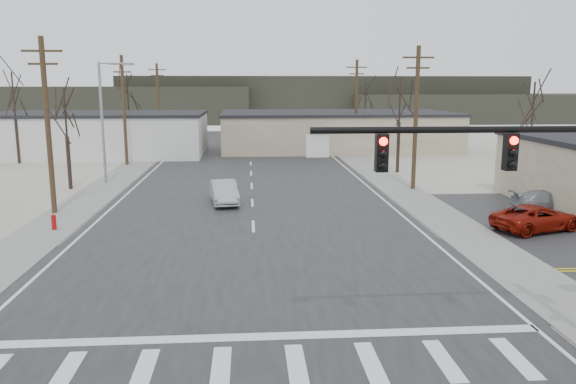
{
  "coord_description": "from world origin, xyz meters",
  "views": [
    {
      "loc": [
        -0.2,
        -20.69,
        7.37
      ],
      "look_at": [
        1.56,
        4.13,
        2.6
      ],
      "focal_mm": 35.0,
      "sensor_mm": 36.0,
      "label": 1
    }
  ],
  "objects_px": {
    "traffic_signal_mast": "(547,185)",
    "sedan_crossing": "(224,192)",
    "fire_hydrant": "(54,222)",
    "car_far_a": "(267,136)",
    "car_parked_silver": "(550,202)",
    "car_far_b": "(250,141)",
    "car_parked_red": "(537,218)"
  },
  "relations": [
    {
      "from": "traffic_signal_mast",
      "to": "car_far_b",
      "type": "bearing_deg",
      "value": 98.55
    },
    {
      "from": "car_far_a",
      "to": "car_parked_silver",
      "type": "distance_m",
      "value": 43.66
    },
    {
      "from": "car_far_a",
      "to": "car_parked_silver",
      "type": "bearing_deg",
      "value": 102.64
    },
    {
      "from": "traffic_signal_mast",
      "to": "fire_hydrant",
      "type": "xyz_separation_m",
      "value": [
        -18.09,
        14.2,
        -4.22
      ]
    },
    {
      "from": "fire_hydrant",
      "to": "car_far_b",
      "type": "height_order",
      "value": "car_far_b"
    },
    {
      "from": "car_far_a",
      "to": "sedan_crossing",
      "type": "bearing_deg",
      "value": 76.38
    },
    {
      "from": "fire_hydrant",
      "to": "car_parked_silver",
      "type": "xyz_separation_m",
      "value": [
        27.43,
        1.96,
        0.22
      ]
    },
    {
      "from": "fire_hydrant",
      "to": "car_far_a",
      "type": "height_order",
      "value": "car_far_a"
    },
    {
      "from": "car_far_b",
      "to": "car_parked_silver",
      "type": "relative_size",
      "value": 0.97
    },
    {
      "from": "car_parked_red",
      "to": "car_parked_silver",
      "type": "distance_m",
      "value": 4.71
    },
    {
      "from": "traffic_signal_mast",
      "to": "car_parked_red",
      "type": "height_order",
      "value": "traffic_signal_mast"
    },
    {
      "from": "sedan_crossing",
      "to": "car_far_a",
      "type": "bearing_deg",
      "value": 75.94
    },
    {
      "from": "fire_hydrant",
      "to": "car_far_a",
      "type": "bearing_deg",
      "value": 73.94
    },
    {
      "from": "sedan_crossing",
      "to": "car_parked_silver",
      "type": "height_order",
      "value": "sedan_crossing"
    },
    {
      "from": "car_far_b",
      "to": "car_parked_red",
      "type": "xyz_separation_m",
      "value": [
        14.41,
        -39.92,
        -0.08
      ]
    },
    {
      "from": "traffic_signal_mast",
      "to": "sedan_crossing",
      "type": "xyz_separation_m",
      "value": [
        -9.65,
        20.2,
        -3.92
      ]
    },
    {
      "from": "car_far_a",
      "to": "car_parked_red",
      "type": "height_order",
      "value": "car_far_a"
    },
    {
      "from": "sedan_crossing",
      "to": "car_parked_red",
      "type": "relative_size",
      "value": 0.91
    },
    {
      "from": "car_parked_red",
      "to": "traffic_signal_mast",
      "type": "bearing_deg",
      "value": 133.46
    },
    {
      "from": "fire_hydrant",
      "to": "car_parked_silver",
      "type": "distance_m",
      "value": 27.51
    },
    {
      "from": "traffic_signal_mast",
      "to": "sedan_crossing",
      "type": "height_order",
      "value": "traffic_signal_mast"
    },
    {
      "from": "traffic_signal_mast",
      "to": "car_parked_silver",
      "type": "bearing_deg",
      "value": 59.98
    },
    {
      "from": "traffic_signal_mast",
      "to": "fire_hydrant",
      "type": "relative_size",
      "value": 10.29
    },
    {
      "from": "traffic_signal_mast",
      "to": "car_far_a",
      "type": "distance_m",
      "value": 57.56
    },
    {
      "from": "traffic_signal_mast",
      "to": "fire_hydrant",
      "type": "height_order",
      "value": "traffic_signal_mast"
    },
    {
      "from": "sedan_crossing",
      "to": "traffic_signal_mast",
      "type": "bearing_deg",
      "value": -72.47
    },
    {
      "from": "fire_hydrant",
      "to": "car_parked_red",
      "type": "relative_size",
      "value": 0.18
    },
    {
      "from": "traffic_signal_mast",
      "to": "car_far_b",
      "type": "xyz_separation_m",
      "value": [
        -7.87,
        52.3,
        -3.9
      ]
    },
    {
      "from": "car_far_b",
      "to": "car_parked_red",
      "type": "distance_m",
      "value": 42.44
    },
    {
      "from": "fire_hydrant",
      "to": "car_parked_silver",
      "type": "relative_size",
      "value": 0.2
    },
    {
      "from": "fire_hydrant",
      "to": "sedan_crossing",
      "type": "distance_m",
      "value": 10.36
    },
    {
      "from": "fire_hydrant",
      "to": "car_parked_red",
      "type": "bearing_deg",
      "value": -4.23
    }
  ]
}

